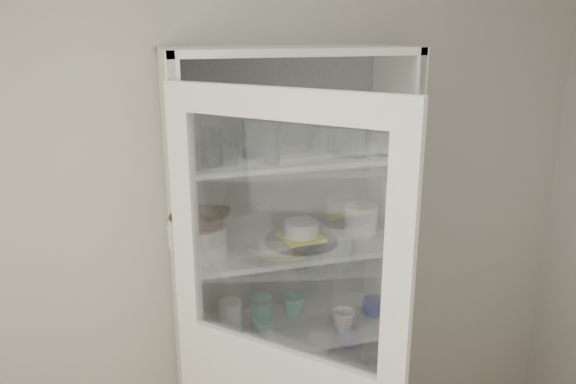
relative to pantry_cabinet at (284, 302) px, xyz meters
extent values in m
cube|color=beige|center=(-0.20, 0.16, 0.36)|extent=(3.60, 0.02, 2.60)
cube|color=silver|center=(-0.48, -0.06, 0.11)|extent=(0.03, 0.45, 2.10)
cube|color=silver|center=(0.48, -0.06, 0.11)|extent=(0.03, 0.45, 2.10)
cube|color=gray|center=(0.00, 0.15, 0.11)|extent=(1.00, 0.03, 2.10)
cube|color=silver|center=(0.00, -0.06, 1.14)|extent=(1.00, 0.45, 0.03)
cube|color=silver|center=(0.00, -0.08, -0.09)|extent=(0.94, 0.42, 0.02)
cube|color=silver|center=(0.00, -0.08, 0.31)|extent=(0.94, 0.42, 0.02)
cube|color=silver|center=(0.00, -0.08, 0.71)|extent=(0.94, 0.42, 0.02)
cube|color=silver|center=(-0.19, -0.61, 1.01)|extent=(0.65, 0.68, 0.10)
cube|color=silver|center=(-0.47, -0.32, 0.56)|extent=(0.09, 0.09, 0.80)
cube|color=silver|center=(0.09, -0.91, 0.56)|extent=(0.09, 0.09, 0.80)
cube|color=silver|center=(-0.19, -0.61, 0.56)|extent=(0.51, 0.53, 0.78)
cylinder|color=silver|center=(-0.41, -0.20, 0.79)|extent=(0.07, 0.07, 0.14)
cylinder|color=silver|center=(-0.34, -0.18, 0.79)|extent=(0.08, 0.08, 0.15)
cylinder|color=silver|center=(-0.12, -0.21, 0.79)|extent=(0.09, 0.09, 0.15)
cylinder|color=silver|center=(-0.11, -0.20, 0.79)|extent=(0.07, 0.07, 0.13)
cylinder|color=silver|center=(0.19, -0.17, 0.79)|extent=(0.08, 0.08, 0.14)
cylinder|color=silver|center=(0.26, -0.19, 0.79)|extent=(0.08, 0.08, 0.15)
cylinder|color=silver|center=(0.38, -0.20, 0.79)|extent=(0.07, 0.07, 0.13)
cylinder|color=silver|center=(-0.41, -0.06, 0.79)|extent=(0.08, 0.08, 0.13)
cylinder|color=silver|center=(-0.36, -0.08, 0.78)|extent=(0.08, 0.08, 0.12)
cylinder|color=silver|center=(-0.16, -0.08, 0.80)|extent=(0.09, 0.09, 0.15)
cylinder|color=silver|center=(-0.16, -0.07, 0.79)|extent=(0.09, 0.09, 0.14)
cylinder|color=silver|center=(0.21, -0.08, 0.79)|extent=(0.09, 0.09, 0.15)
cylinder|color=white|center=(-0.39, -0.11, 0.36)|extent=(0.22, 0.22, 0.07)
cylinder|color=white|center=(-0.40, 0.03, 0.38)|extent=(0.22, 0.22, 0.11)
cylinder|color=beige|center=(-0.39, -0.11, 0.42)|extent=(0.28, 0.28, 0.06)
imported|color=#4A2816|center=(-0.39, -0.11, 0.48)|extent=(0.31, 0.31, 0.06)
cylinder|color=silver|center=(0.06, -0.07, 0.33)|extent=(0.38, 0.38, 0.02)
cube|color=yellow|center=(0.06, -0.07, 0.35)|extent=(0.19, 0.19, 0.01)
cylinder|color=white|center=(0.06, -0.07, 0.38)|extent=(0.17, 0.17, 0.07)
cylinder|color=silver|center=(0.35, -0.07, 0.39)|extent=(0.15, 0.15, 0.14)
imported|color=#07188F|center=(0.41, -0.11, -0.04)|extent=(0.14, 0.14, 0.09)
imported|color=#1A887C|center=(0.05, 0.00, -0.03)|extent=(0.14, 0.14, 0.10)
imported|color=white|center=(0.22, -0.19, -0.03)|extent=(0.13, 0.13, 0.10)
cylinder|color=#1A887C|center=(-0.11, 0.00, -0.03)|extent=(0.10, 0.10, 0.10)
ellipsoid|color=#1A887C|center=(-0.11, 0.00, 0.03)|extent=(0.10, 0.10, 0.02)
cylinder|color=silver|center=(-0.19, -0.13, -0.06)|extent=(0.10, 0.10, 0.04)
cylinder|color=white|center=(-0.26, -0.01, -0.02)|extent=(0.13, 0.13, 0.12)
camera|label=1|loc=(-0.67, -2.27, 1.24)|focal=35.00mm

